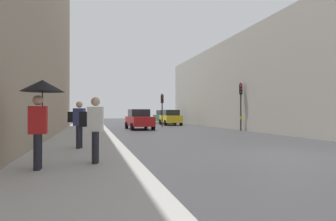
{
  "coord_description": "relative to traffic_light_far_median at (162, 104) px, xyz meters",
  "views": [
    {
      "loc": [
        -6.7,
        -8.78,
        1.53
      ],
      "look_at": [
        -1.89,
        9.46,
        1.62
      ],
      "focal_mm": 31.07,
      "sensor_mm": 36.0,
      "label": 1
    }
  ],
  "objects": [
    {
      "name": "ground_plane",
      "position": [
        -0.21,
        -19.72,
        -2.33
      ],
      "size": [
        120.0,
        120.0,
        0.0
      ],
      "primitive_type": "plane",
      "color": "#38383A"
    },
    {
      "name": "sidewalk_kerb",
      "position": [
        -7.31,
        -13.72,
        -2.25
      ],
      "size": [
        3.4,
        40.0,
        0.16
      ],
      "primitive_type": "cube",
      "color": "#A8A5A0",
      "rests_on": "ground"
    },
    {
      "name": "building_facade_right",
      "position": [
        11.19,
        -4.56,
        1.81
      ],
      "size": [
        12.0,
        35.09,
        8.27
      ],
      "primitive_type": "cube",
      "color": "#B2ADA3",
      "rests_on": "ground"
    },
    {
      "name": "traffic_light_far_median",
      "position": [
        0.0,
        0.0,
        0.0
      ],
      "size": [
        0.24,
        0.43,
        3.37
      ],
      "color": "#2D2D2D",
      "rests_on": "ground"
    },
    {
      "name": "traffic_light_mid_street",
      "position": [
        4.88,
        -7.12,
        0.37
      ],
      "size": [
        0.33,
        0.45,
        3.91
      ],
      "color": "#2D2D2D",
      "rests_on": "ground"
    },
    {
      "name": "car_red_sedan",
      "position": [
        -2.85,
        -3.2,
        -1.45
      ],
      "size": [
        2.19,
        4.29,
        1.76
      ],
      "color": "red",
      "rests_on": "ground"
    },
    {
      "name": "car_yellow_taxi",
      "position": [
        1.98,
        4.0,
        -1.45
      ],
      "size": [
        2.13,
        4.26,
        1.76
      ],
      "color": "yellow",
      "rests_on": "ground"
    },
    {
      "name": "car_green_estate",
      "position": [
        2.5,
        9.39,
        -1.45
      ],
      "size": [
        2.26,
        4.32,
        1.76
      ],
      "color": "#2D6038",
      "rests_on": "ground"
    },
    {
      "name": "pedestrian_with_umbrella",
      "position": [
        -8.08,
        -21.02,
        -0.48
      ],
      "size": [
        1.0,
        1.0,
        2.14
      ],
      "color": "black",
      "rests_on": "sidewalk_kerb"
    },
    {
      "name": "pedestrian_with_grey_backpack",
      "position": [
        -7.4,
        -17.03,
        -1.16
      ],
      "size": [
        0.66,
        0.46,
        1.77
      ],
      "color": "black",
      "rests_on": "sidewalk_kerb"
    },
    {
      "name": "pedestrian_with_black_backpack",
      "position": [
        -6.86,
        -20.47,
        -1.16
      ],
      "size": [
        0.64,
        0.38,
        1.77
      ],
      "color": "black",
      "rests_on": "sidewalk_kerb"
    }
  ]
}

